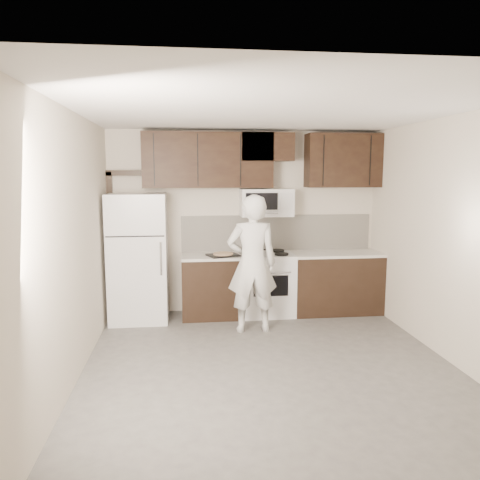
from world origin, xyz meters
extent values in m
plane|color=#4D4B48|center=(0.00, 0.00, 0.00)|extent=(4.50, 4.50, 0.00)
plane|color=beige|center=(0.00, 2.25, 1.35)|extent=(4.00, 0.00, 4.00)
plane|color=white|center=(0.00, 0.00, 2.70)|extent=(4.50, 4.50, 0.00)
cube|color=black|center=(-0.52, 1.94, 0.43)|extent=(0.87, 0.62, 0.87)
cube|color=black|center=(1.34, 1.94, 0.43)|extent=(1.32, 0.62, 0.87)
cube|color=silver|center=(-0.52, 1.94, 0.89)|extent=(0.87, 0.64, 0.04)
cube|color=silver|center=(1.34, 1.94, 0.89)|extent=(1.32, 0.64, 0.04)
cube|color=silver|center=(0.30, 1.94, 0.45)|extent=(0.76, 0.62, 0.89)
cube|color=silver|center=(0.30, 1.94, 0.90)|extent=(0.76, 0.62, 0.02)
cube|color=black|center=(0.30, 1.63, 0.50)|extent=(0.50, 0.01, 0.30)
cylinder|color=silver|center=(0.30, 1.60, 0.70)|extent=(0.55, 0.02, 0.02)
cylinder|color=black|center=(0.12, 1.79, 0.93)|extent=(0.20, 0.20, 0.03)
cylinder|color=black|center=(0.48, 1.79, 0.93)|extent=(0.20, 0.20, 0.03)
cylinder|color=black|center=(0.12, 2.09, 0.93)|extent=(0.20, 0.20, 0.03)
cylinder|color=black|center=(0.48, 2.09, 0.93)|extent=(0.20, 0.20, 0.03)
cube|color=beige|center=(0.50, 2.24, 1.18)|extent=(2.90, 0.02, 0.54)
cube|color=black|center=(-0.55, 2.08, 2.26)|extent=(1.85, 0.35, 0.78)
cube|color=black|center=(1.45, 2.08, 2.26)|extent=(1.10, 0.35, 0.78)
cube|color=black|center=(0.30, 2.08, 2.45)|extent=(0.76, 0.35, 0.40)
cube|color=silver|center=(0.30, 2.06, 1.65)|extent=(0.76, 0.38, 0.40)
cube|color=black|center=(0.20, 1.86, 1.68)|extent=(0.46, 0.01, 0.24)
cube|color=silver|center=(0.56, 1.86, 1.68)|extent=(0.18, 0.01, 0.24)
cylinder|color=silver|center=(0.20, 1.84, 1.52)|extent=(0.46, 0.02, 0.02)
cube|color=silver|center=(-1.55, 1.89, 0.90)|extent=(0.80, 0.72, 1.80)
cube|color=black|center=(-1.55, 1.53, 1.25)|extent=(0.77, 0.01, 0.02)
cylinder|color=silver|center=(-1.22, 1.50, 0.95)|extent=(0.03, 0.03, 0.45)
cube|color=black|center=(-1.96, 2.21, 1.05)|extent=(0.08, 0.08, 2.10)
cube|color=black|center=(-1.75, 2.21, 2.08)|extent=(0.50, 0.08, 0.08)
cylinder|color=silver|center=(0.12, 1.79, 0.97)|extent=(0.16, 0.16, 0.12)
sphere|color=black|center=(0.12, 1.79, 1.05)|extent=(0.03, 0.03, 0.03)
cylinder|color=black|center=(0.24, 1.83, 0.99)|extent=(0.15, 0.06, 0.02)
cube|color=black|center=(-0.36, 1.83, 0.92)|extent=(0.50, 0.44, 0.02)
cylinder|color=tan|center=(-0.36, 1.83, 0.94)|extent=(0.36, 0.36, 0.02)
imported|color=white|center=(-0.03, 1.23, 0.91)|extent=(0.67, 0.44, 1.81)
camera|label=1|loc=(-0.89, -4.71, 2.08)|focal=35.00mm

